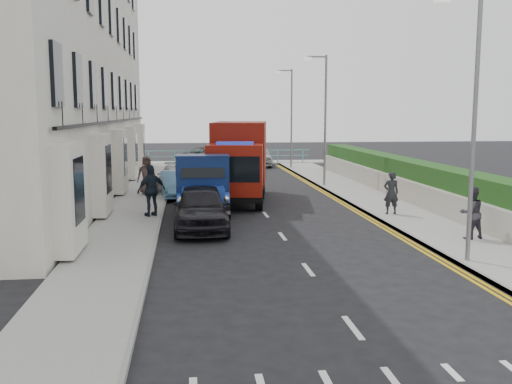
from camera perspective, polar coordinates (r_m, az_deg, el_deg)
name	(u,v)px	position (r m, az deg, el deg)	size (l,w,h in m)	color
ground	(294,251)	(16.71, 3.80, -5.92)	(120.00, 120.00, 0.00)	black
pavement_west	(138,204)	(25.35, -11.69, -1.16)	(2.40, 38.00, 0.12)	gray
pavement_east	(371,199)	(26.59, 11.47, -0.73)	(2.60, 38.00, 0.12)	gray
promenade	(226,163)	(45.22, -3.00, 2.95)	(30.00, 2.50, 0.12)	gray
sea_plane	(210,143)	(76.11, -4.58, 4.92)	(120.00, 120.00, 0.00)	slate
terrace_west	(50,46)	(29.82, -19.87, 13.59)	(6.31, 30.20, 14.25)	silver
garden_east	(412,181)	(27.14, 15.35, 1.10)	(1.45, 28.00, 1.75)	#B2AD9E
seafront_railing	(227,157)	(44.38, -2.93, 3.53)	(13.00, 0.08, 1.11)	#59B2A5
lamp_near	(470,113)	(15.69, 20.65, 7.43)	(1.23, 0.18, 7.00)	slate
lamp_mid	(323,113)	(30.80, 6.73, 7.89)	(1.23, 0.18, 7.00)	slate
lamp_far	(290,113)	(40.59, 3.40, 7.94)	(1.23, 0.18, 7.00)	slate
bedford_lorry	(203,189)	(21.92, -5.34, 0.30)	(2.11, 5.09, 2.38)	black
red_lorry	(239,159)	(26.01, -1.68, 3.31)	(3.30, 7.07, 3.56)	black
parked_car_front	(201,208)	(19.61, -5.52, -1.57)	(1.82, 4.53, 1.54)	black
parked_car_mid	(176,184)	(27.29, -8.01, 0.77)	(1.32, 3.79, 1.25)	#558DB6
parked_car_rear	(177,178)	(29.52, -7.93, 1.41)	(1.89, 4.66, 1.35)	#AAAAAF
seafront_car_left	(206,156)	(42.46, -5.01, 3.56)	(2.54, 5.52, 1.53)	black
seafront_car_right	(258,155)	(43.12, 0.19, 3.71)	(1.91, 4.74, 1.62)	#BBBBC0
pedestrian_east_near	(391,193)	(22.50, 13.36, -0.08)	(0.60, 0.39, 1.64)	black
pedestrian_east_far	(471,213)	(18.81, 20.73, -1.96)	(0.79, 0.62, 1.63)	#37313C
pedestrian_west_near	(152,190)	(21.80, -10.41, 0.16)	(1.14, 0.48, 1.95)	#19222D
pedestrian_west_far	(147,175)	(27.71, -10.87, 1.67)	(0.90, 0.58, 1.84)	#463432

